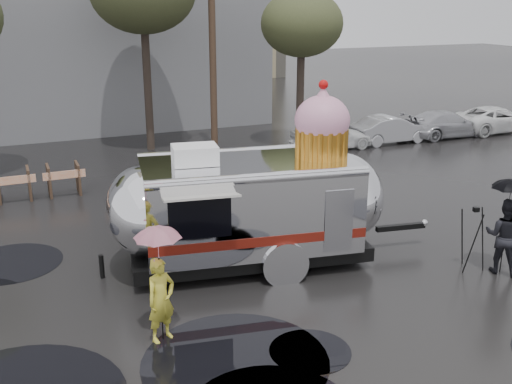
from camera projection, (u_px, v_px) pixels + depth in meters
name	position (u px, v px, depth m)	size (l,w,h in m)	color
ground	(327.00, 309.00, 12.20)	(120.00, 120.00, 0.00)	black
puddles	(183.00, 362.00, 10.40)	(12.17, 10.50, 0.01)	black
utility_pole	(212.00, 36.00, 23.98)	(1.60, 0.28, 9.00)	#473323
tree_right	(302.00, 25.00, 24.27)	(3.36, 3.36, 6.42)	#382D26
barricade_row	(14.00, 184.00, 18.69)	(4.30, 0.80, 1.00)	#473323
parked_cars	(424.00, 124.00, 26.89)	(13.20, 1.90, 1.50)	silver
airstream_trailer	(252.00, 202.00, 13.91)	(8.07, 3.54, 4.39)	silver
person_left	(161.00, 300.00, 10.88)	(0.58, 0.39, 1.62)	gold
umbrella_pink	(158.00, 244.00, 10.54)	(1.04, 1.04, 2.26)	pink
person_right	(505.00, 236.00, 13.61)	(0.86, 0.48, 1.79)	black
umbrella_black	(510.00, 194.00, 13.30)	(1.05, 1.05, 2.27)	black
tripod	(473.00, 232.00, 13.75)	(0.60, 0.63, 1.54)	black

